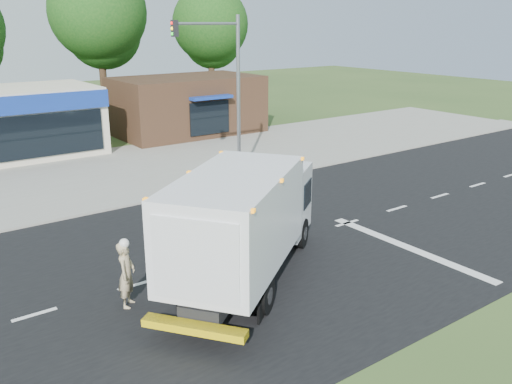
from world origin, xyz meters
TOP-DOWN VIEW (x-y plane):
  - ground at (0.00, 0.00)m, footprint 120.00×120.00m
  - road_asphalt at (0.00, 0.00)m, footprint 60.00×14.00m
  - sidewalk at (0.00, 8.20)m, footprint 60.00×2.40m
  - parking_apron at (0.00, 14.00)m, footprint 60.00×9.00m
  - lane_markings at (1.35, -1.35)m, footprint 55.20×7.00m
  - ems_box_truck at (-3.14, -1.70)m, footprint 8.11×6.94m
  - emergency_worker at (-6.69, -1.02)m, footprint 0.81×0.83m
  - brown_storefront at (7.00, 19.98)m, footprint 10.00×6.70m
  - traffic_signal_pole at (2.35, 7.60)m, footprint 3.51×0.25m
  - background_trees at (-0.85, 28.16)m, footprint 36.77×7.39m

SIDE VIEW (x-z plane):
  - ground at x=0.00m, z-range 0.00..0.00m
  - road_asphalt at x=0.00m, z-range -0.01..0.01m
  - parking_apron at x=0.00m, z-range 0.00..0.02m
  - lane_markings at x=1.35m, z-range 0.01..0.02m
  - sidewalk at x=0.00m, z-range 0.00..0.12m
  - emergency_worker at x=-6.69m, z-range -0.02..2.01m
  - brown_storefront at x=7.00m, z-range 0.00..4.00m
  - ems_box_truck at x=-3.14m, z-range 0.28..3.93m
  - traffic_signal_pole at x=2.35m, z-range 0.92..8.92m
  - background_trees at x=-0.85m, z-range 1.33..13.43m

